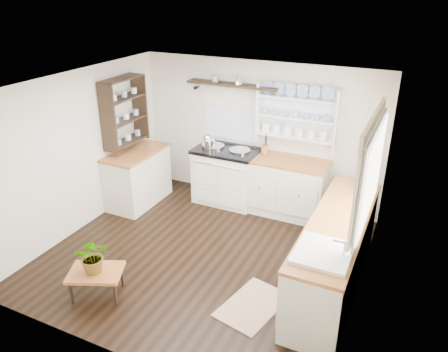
# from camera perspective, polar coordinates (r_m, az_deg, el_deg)

# --- Properties ---
(floor) EXTENTS (4.00, 3.80, 0.01)m
(floor) POSITION_cam_1_polar(r_m,az_deg,el_deg) (6.03, -2.59, -10.17)
(floor) COLOR black
(floor) RESTS_ON ground
(wall_back) EXTENTS (4.00, 0.02, 2.30)m
(wall_back) POSITION_cam_1_polar(r_m,az_deg,el_deg) (7.07, 4.47, 5.60)
(wall_back) COLOR beige
(wall_back) RESTS_ON ground
(wall_right) EXTENTS (0.02, 3.80, 2.30)m
(wall_right) POSITION_cam_1_polar(r_m,az_deg,el_deg) (4.93, 18.22, -4.30)
(wall_right) COLOR beige
(wall_right) RESTS_ON ground
(wall_left) EXTENTS (0.02, 3.80, 2.30)m
(wall_left) POSITION_cam_1_polar(r_m,az_deg,el_deg) (6.58, -18.40, 2.94)
(wall_left) COLOR beige
(wall_left) RESTS_ON ground
(ceiling) EXTENTS (4.00, 3.80, 0.01)m
(ceiling) POSITION_cam_1_polar(r_m,az_deg,el_deg) (5.09, -3.09, 11.69)
(ceiling) COLOR white
(ceiling) RESTS_ON wall_back
(window) EXTENTS (0.08, 1.55, 1.22)m
(window) POSITION_cam_1_polar(r_m,az_deg,el_deg) (4.90, 18.52, 0.85)
(window) COLOR white
(window) RESTS_ON wall_right
(aga_cooker) EXTENTS (1.03, 0.72, 0.95)m
(aga_cooker) POSITION_cam_1_polar(r_m,az_deg,el_deg) (7.18, 0.34, 0.15)
(aga_cooker) COLOR white
(aga_cooker) RESTS_ON floor
(back_cabinets) EXTENTS (1.27, 0.63, 0.90)m
(back_cabinets) POSITION_cam_1_polar(r_m,az_deg,el_deg) (6.89, 8.02, -1.30)
(back_cabinets) COLOR silver
(back_cabinets) RESTS_ON floor
(right_cabinets) EXTENTS (0.62, 2.43, 0.90)m
(right_cabinets) POSITION_cam_1_polar(r_m,az_deg,el_deg) (5.39, 14.25, -9.69)
(right_cabinets) COLOR silver
(right_cabinets) RESTS_ON floor
(belfast_sink) EXTENTS (0.55, 0.60, 0.45)m
(belfast_sink) POSITION_cam_1_polar(r_m,az_deg,el_deg) (4.59, 12.66, -11.01)
(belfast_sink) COLOR white
(belfast_sink) RESTS_ON right_cabinets
(left_cabinets) EXTENTS (0.62, 1.13, 0.90)m
(left_cabinets) POSITION_cam_1_polar(r_m,az_deg,el_deg) (7.28, -11.22, -0.07)
(left_cabinets) COLOR silver
(left_cabinets) RESTS_ON floor
(plate_rack) EXTENTS (1.20, 0.22, 0.90)m
(plate_rack) POSITION_cam_1_polar(r_m,az_deg,el_deg) (6.73, 9.67, 7.96)
(plate_rack) COLOR white
(plate_rack) RESTS_ON wall_back
(high_shelf) EXTENTS (1.50, 0.29, 0.16)m
(high_shelf) POSITION_cam_1_polar(r_m,az_deg,el_deg) (6.91, 1.14, 11.75)
(high_shelf) COLOR black
(high_shelf) RESTS_ON wall_back
(left_shelving) EXTENTS (0.28, 0.80, 1.05)m
(left_shelving) POSITION_cam_1_polar(r_m,az_deg,el_deg) (7.00, -12.88, 8.29)
(left_shelving) COLOR black
(left_shelving) RESTS_ON wall_left
(kettle) EXTENTS (0.19, 0.19, 0.23)m
(kettle) POSITION_cam_1_polar(r_m,az_deg,el_deg) (6.98, -2.15, 4.52)
(kettle) COLOR silver
(kettle) RESTS_ON aga_cooker
(utensil_crock) EXTENTS (0.12, 0.12, 0.14)m
(utensil_crock) POSITION_cam_1_polar(r_m,az_deg,el_deg) (6.87, 5.36, 3.47)
(utensil_crock) COLOR brown
(utensil_crock) RESTS_ON back_cabinets
(center_table) EXTENTS (0.73, 0.64, 0.33)m
(center_table) POSITION_cam_1_polar(r_m,az_deg,el_deg) (5.40, -16.39, -12.21)
(center_table) COLOR brown
(center_table) RESTS_ON floor
(potted_plant) EXTENTS (0.51, 0.50, 0.42)m
(potted_plant) POSITION_cam_1_polar(r_m,az_deg,el_deg) (5.25, -16.72, -9.95)
(potted_plant) COLOR #3F7233
(potted_plant) RESTS_ON center_table
(floor_rug) EXTENTS (0.72, 0.95, 0.02)m
(floor_rug) POSITION_cam_1_polar(r_m,az_deg,el_deg) (5.21, 3.77, -16.49)
(floor_rug) COLOR #A0795D
(floor_rug) RESTS_ON floor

